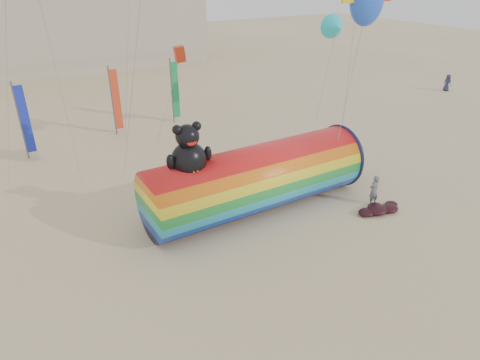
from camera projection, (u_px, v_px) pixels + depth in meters
ground at (248, 240)px, 20.16m from camera, size 160.00×160.00×0.00m
windsock_assembly at (256, 177)px, 22.08m from camera, size 11.92×3.63×5.49m
kite_handler at (374, 190)px, 22.79m from camera, size 0.63×0.42×1.73m
fabric_bundle at (379, 209)px, 22.40m from camera, size 2.62×1.35×0.41m
festival_banners at (110, 102)px, 31.29m from camera, size 11.98×1.83×5.20m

